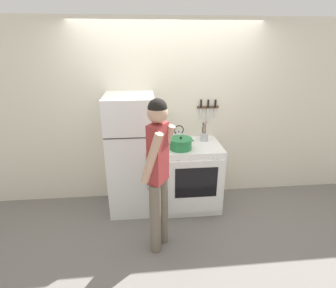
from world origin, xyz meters
The scene contains 9 objects.
ground_plane centered at (0.00, 0.00, 0.00)m, with size 14.00×14.00×0.00m, color slate.
wall_back centered at (0.00, 0.03, 1.27)m, with size 10.00×0.06×2.55m.
refrigerator centered at (-0.52, -0.32, 0.81)m, with size 0.63×0.66×1.62m.
stove_range centered at (0.30, -0.36, 0.48)m, with size 0.78×0.70×0.94m.
dutch_oven_pot centered at (0.12, -0.46, 1.01)m, with size 0.34×0.30×0.17m.
tea_kettle centered at (0.14, -0.20, 1.01)m, with size 0.22×0.17×0.24m.
utensil_jar centered at (0.49, -0.19, 1.00)m, with size 0.11×0.11×0.28m.
person centered at (-0.21, -1.14, 0.99)m, with size 0.40×0.43×1.74m.
wall_knife_strip centered at (0.57, -0.02, 1.38)m, with size 0.31×0.03×0.35m.
Camera 1 is at (-0.35, -3.59, 2.23)m, focal length 28.00 mm.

